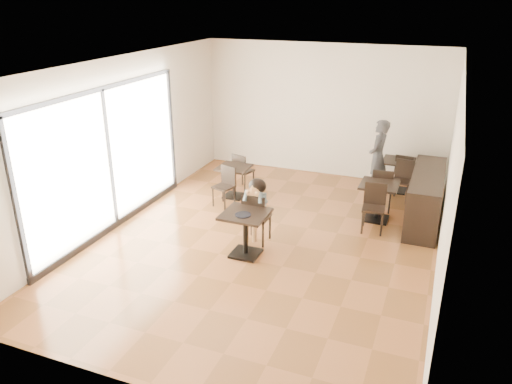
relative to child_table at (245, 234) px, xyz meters
The scene contains 23 objects.
floor 0.76m from the child_table, 77.29° to the left, with size 6.00×8.00×0.01m, color brown.
ceiling 2.87m from the child_table, 77.29° to the left, with size 6.00×8.00×0.01m, color silver.
wall_back 4.79m from the child_table, 88.24° to the left, with size 6.00×0.01×3.20m, color silver.
wall_front 3.58m from the child_table, 87.58° to the right, with size 6.00×0.01×3.20m, color silver.
wall_left 3.16m from the child_table, 167.56° to the left, with size 0.01×8.00×3.20m, color silver.
wall_right 3.42m from the child_table, 11.35° to the left, with size 0.01×8.00×3.20m, color silver.
storefront_window 3.00m from the child_table, behind, with size 0.04×4.50×2.60m, color white.
child_table is the anchor object (origin of this frame).
child_chair 0.56m from the child_table, 90.00° to the left, with size 0.44×0.44×0.97m, color black, non-canonical shape.
child 0.59m from the child_table, 90.00° to the left, with size 0.44×0.61×1.22m, color slate, non-canonical shape.
plate 0.42m from the child_table, 90.00° to the right, with size 0.27×0.27×0.02m, color black.
pizza_slice 0.75m from the child_table, 90.00° to the left, with size 0.28×0.22×0.07m, color #DAC180, non-canonical shape.
adult_patron 4.13m from the child_table, 66.35° to the left, with size 0.62×0.41×1.71m, color #3C3D42.
cafe_table_mid 2.99m from the child_table, 50.34° to the left, with size 0.73×0.73×0.77m, color black, non-canonical shape.
cafe_table_left 2.69m from the child_table, 118.04° to the left, with size 0.67×0.67×0.71m, color black, non-canonical shape.
cafe_table_back 4.57m from the child_table, 62.78° to the left, with size 0.70×0.70×0.74m, color black, non-canonical shape.
chair_mid_a 3.44m from the child_table, 56.21° to the left, with size 0.42×0.42×0.93m, color black, non-canonical shape.
chair_mid_b 2.59m from the child_table, 42.56° to the left, with size 0.42×0.42×0.93m, color black, non-canonical shape.
chair_left_a 3.18m from the child_table, 113.37° to the left, with size 0.39×0.39×0.86m, color black, non-canonical shape.
chair_left_b 2.21m from the child_table, 124.74° to the left, with size 0.39×0.39×0.86m, color black, non-canonical shape.
chair_back_a 4.70m from the child_table, 61.52° to the left, with size 0.40×0.40×0.90m, color black, non-canonical shape.
chair_back_b 4.17m from the child_table, 57.47° to the left, with size 0.40×0.40×0.90m, color black, non-canonical shape.
service_counter 3.84m from the child_table, 43.29° to the left, with size 0.60×2.40×1.00m, color black.
Camera 1 is at (2.85, -7.75, 4.31)m, focal length 35.00 mm.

